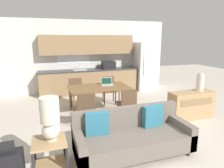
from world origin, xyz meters
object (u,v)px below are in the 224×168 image
Objects in this scene: dining_chair_near_right at (127,103)px; laptop at (107,83)px; side_table at (50,151)px; dining_chair_near_left at (86,108)px; dining_chair_far_right at (109,88)px; refrigerator at (144,66)px; table_lamp at (50,118)px; dining_chair_far_left at (76,91)px; dining_table at (99,89)px; credenza at (191,105)px; couch at (132,136)px; vase at (200,82)px.

dining_chair_near_right is 1.00m from laptop.
side_table is 1.64m from dining_chair_near_left.
dining_chair_near_right is 1.00× the size of dining_chair_far_right.
refrigerator is 2.79× the size of table_lamp.
laptop is (-2.16, -1.91, -0.14)m from refrigerator.
dining_chair_far_right is at bearing 0.62° from dining_chair_far_left.
dining_chair_near_left reaches higher than dining_table.
table_lamp is at bearing 67.09° from dining_chair_near_left.
credenza is at bearing 16.88° from side_table.
table_lamp is at bearing -121.52° from dining_table.
table_lamp is 0.58× the size of credenza.
refrigerator is 2.24× the size of dining_chair_far_left.
couch is at bearing 1.90° from table_lamp.
credenza is (-0.29, -3.18, -0.58)m from refrigerator.
laptop reaches higher than dining_chair_far_left.
table_lamp is at bearing -163.24° from credenza.
dining_table is 0.98m from dining_chair_near_left.
refrigerator is 3.24m from dining_chair_far_left.
dining_chair_near_left is 2.38× the size of laptop.
dining_chair_far_left is at bearing 147.17° from vase.
laptop is at bearing 145.71° from credenza.
table_lamp is 0.80× the size of dining_chair_near_right.
vase reaches higher than dining_chair_near_right.
refrigerator is at bearing 49.71° from laptop.
side_table is at bearing -163.12° from credenza.
dining_chair_far_right and dining_chair_near_left have the same top height.
dining_chair_near_left reaches higher than credenza.
vase is 0.56× the size of dining_chair_near_right.
credenza is 1.67m from dining_chair_near_right.
dining_table is (-2.43, -2.06, -0.25)m from refrigerator.
couch is 2.97m from dining_chair_far_left.
credenza is 0.63m from vase.
credenza is 3.27m from dining_chair_far_left.
couch is (-2.40, -4.18, -0.61)m from refrigerator.
vase is (3.77, 1.10, 0.58)m from side_table.
table_lamp is (-3.76, -4.23, -0.07)m from refrigerator.
refrigerator is 2.24× the size of dining_chair_far_right.
couch is at bearing 2.68° from side_table.
table_lamp reaches higher than laptop.
dining_chair_near_left is (0.81, 1.37, -0.39)m from table_lamp.
credenza is 2.48× the size of vase.
dining_chair_far_left is at bearing 100.47° from couch.
credenza is 3.30× the size of laptop.
refrigerator reaches higher than dining_table.
couch reaches higher than side_table.
couch is (0.03, -2.13, -0.36)m from dining_table.
refrigerator is 1.17× the size of dining_table.
refrigerator is 1.61× the size of credenza.
dining_chair_near_left is at bearing -123.32° from dining_table.
vase is at bearing -24.36° from dining_table.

